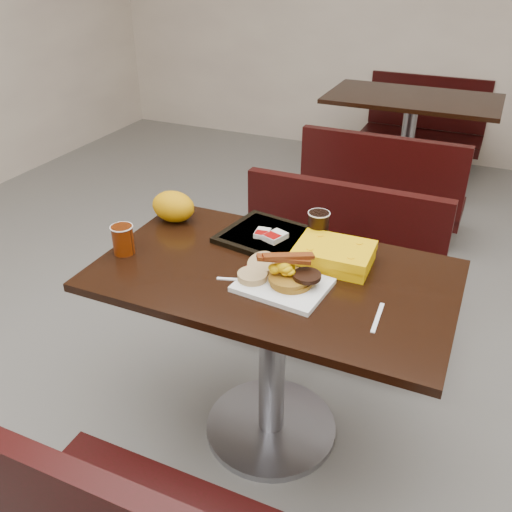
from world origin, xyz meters
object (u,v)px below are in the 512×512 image
at_px(bench_far_s, 385,182).
at_px(hashbrown_sleeve_left, 262,233).
at_px(coffee_cup_near, 123,240).
at_px(paper_bag, 173,206).
at_px(clamshell, 334,255).
at_px(table_far, 406,147).
at_px(fork, 231,279).
at_px(coffee_cup_far, 318,226).
at_px(bench_near_n, 329,271).
at_px(knife, 378,317).
at_px(table_near, 272,358).
at_px(bench_far_n, 422,124).
at_px(hashbrown_sleeve_right, 275,237).
at_px(pancake_stack, 291,280).
at_px(tray, 278,239).
at_px(platter, 283,285).

xyz_separation_m(bench_far_s, hashbrown_sleeve_left, (-0.13, -1.71, 0.42)).
xyz_separation_m(coffee_cup_near, paper_bag, (0.03, 0.30, 0.01)).
bearing_deg(clamshell, table_far, 92.41).
xyz_separation_m(fork, coffee_cup_far, (0.18, 0.36, 0.07)).
bearing_deg(bench_near_n, knife, -64.96).
relative_size(table_near, bench_near_n, 1.20).
relative_size(hashbrown_sleeve_left, clamshell, 0.26).
relative_size(bench_far_n, coffee_cup_far, 9.65).
bearing_deg(hashbrown_sleeve_left, coffee_cup_near, -151.90).
bearing_deg(hashbrown_sleeve_right, coffee_cup_near, -129.27).
relative_size(pancake_stack, hashbrown_sleeve_right, 1.68).
height_order(bench_near_n, clamshell, clamshell).
bearing_deg(tray, knife, -25.85).
xyz_separation_m(hashbrown_sleeve_left, hashbrown_sleeve_right, (0.06, -0.01, 0.00)).
relative_size(bench_far_s, hashbrown_sleeve_left, 14.82).
height_order(coffee_cup_near, coffee_cup_far, coffee_cup_far).
relative_size(coffee_cup_near, tray, 0.25).
relative_size(coffee_cup_far, paper_bag, 0.59).
xyz_separation_m(tray, coffee_cup_far, (0.14, 0.05, 0.06)).
height_order(bench_far_n, hashbrown_sleeve_right, hashbrown_sleeve_right).
xyz_separation_m(platter, clamshell, (0.11, 0.21, 0.03)).
bearing_deg(bench_far_s, tray, -92.25).
height_order(coffee_cup_near, knife, coffee_cup_near).
height_order(bench_far_s, coffee_cup_near, coffee_cup_near).
bearing_deg(hashbrown_sleeve_left, table_far, 80.09).
height_order(table_near, clamshell, clamshell).
bearing_deg(table_far, knife, -82.01).
bearing_deg(platter, knife, -1.39).
bearing_deg(hashbrown_sleeve_left, paper_bag, 171.91).
distance_m(bench_near_n, hashbrown_sleeve_left, 0.67).
bearing_deg(knife, clamshell, -141.81).
relative_size(table_far, bench_far_n, 1.20).
height_order(pancake_stack, hashbrown_sleeve_right, pancake_stack).
bearing_deg(table_far, coffee_cup_near, -101.29).
xyz_separation_m(bench_far_n, coffee_cup_far, (0.07, -3.05, 0.46)).
distance_m(coffee_cup_far, clamshell, 0.16).
relative_size(knife, paper_bag, 0.88).
distance_m(hashbrown_sleeve_left, coffee_cup_far, 0.21).
relative_size(table_far, platter, 4.27).
relative_size(hashbrown_sleeve_right, paper_bag, 0.46).
bearing_deg(table_far, clamshell, -86.11).
distance_m(platter, tray, 0.31).
distance_m(table_near, hashbrown_sleeve_right, 0.45).
height_order(bench_far_n, coffee_cup_far, coffee_cup_far).
height_order(bench_near_n, hashbrown_sleeve_left, hashbrown_sleeve_left).
bearing_deg(platter, bench_far_s, 97.52).
distance_m(clamshell, paper_bag, 0.68).
distance_m(bench_far_s, hashbrown_sleeve_right, 1.77).
xyz_separation_m(bench_near_n, paper_bag, (-0.51, -0.50, 0.45)).
bearing_deg(knife, hashbrown_sleeve_left, -123.66).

